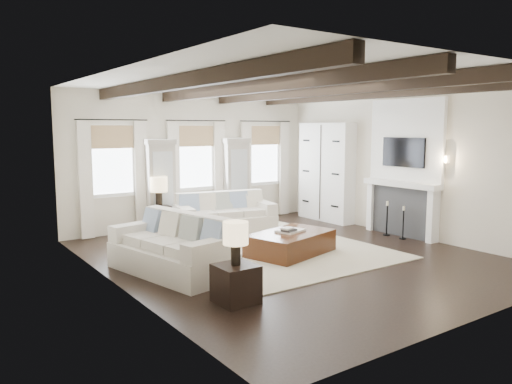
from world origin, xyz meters
TOP-DOWN VIEW (x-y plane):
  - ground at (0.00, 0.00)m, footprint 7.50×7.50m
  - room_shell at (0.75, 0.90)m, footprint 6.54×7.54m
  - area_rug at (-0.01, 0.65)m, footprint 3.84×4.34m
  - sofa_back at (0.04, 2.43)m, footprint 2.32×1.40m
  - sofa_left at (-2.23, 0.28)m, footprint 1.46×2.41m
  - ottoman at (0.08, 0.10)m, footprint 1.83×1.41m
  - tray at (0.11, 0.15)m, footprint 0.58×0.50m
  - book_lower at (0.00, 0.06)m, footprint 0.30×0.26m
  - book_upper at (-0.03, 0.07)m, footprint 0.26×0.22m
  - side_table_front at (-2.17, -1.50)m, footprint 0.53×0.53m
  - lamp_front at (-2.17, -1.50)m, footprint 0.35×0.35m
  - side_table_back at (-1.16, 3.26)m, footprint 0.42×0.42m
  - lamp_back at (-1.16, 3.26)m, footprint 0.38×0.38m
  - candlestick_near at (2.90, -0.24)m, footprint 0.14×0.14m
  - candlestick_far at (2.90, 0.20)m, footprint 0.16×0.16m

SIDE VIEW (x-z plane):
  - ground at x=0.00m, z-range 0.00..0.00m
  - area_rug at x=-0.01m, z-range 0.00..0.02m
  - ottoman at x=0.08m, z-range 0.00..0.43m
  - side_table_front at x=-2.17m, z-range 0.00..0.53m
  - candlestick_near at x=2.90m, z-range -0.06..0.65m
  - candlestick_far at x=2.90m, z-range -0.07..0.70m
  - side_table_back at x=-1.16m, z-range 0.00..0.64m
  - sofa_back at x=0.04m, z-range -0.09..0.84m
  - sofa_left at x=-2.23m, z-range -0.10..0.87m
  - tray at x=0.11m, z-range 0.43..0.47m
  - book_lower at x=0.00m, z-range 0.47..0.51m
  - book_upper at x=-0.03m, z-range 0.51..0.54m
  - lamp_front at x=-2.17m, z-range 0.64..1.23m
  - lamp_back at x=-1.16m, z-range 0.75..1.41m
  - room_shell at x=0.75m, z-range 0.28..3.50m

